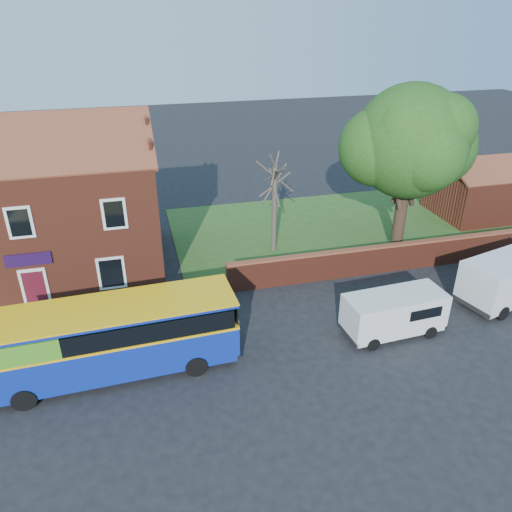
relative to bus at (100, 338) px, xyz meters
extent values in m
plane|color=black|center=(3.92, -2.09, -1.71)|extent=(120.00, 120.00, 0.00)
cube|color=gray|center=(-3.08, 3.66, -1.65)|extent=(18.00, 3.50, 0.12)
cube|color=slate|center=(-3.08, 1.91, -1.64)|extent=(18.00, 0.15, 0.14)
cube|color=#426B28|center=(16.92, 10.91, -1.69)|extent=(26.00, 12.00, 0.04)
cube|color=maroon|center=(-3.08, 9.41, 1.54)|extent=(12.00, 8.00, 6.50)
cube|color=brown|center=(-3.08, 7.41, 5.79)|extent=(12.30, 4.08, 2.16)
cube|color=brown|center=(-3.08, 11.41, 5.79)|extent=(12.30, 4.08, 2.16)
cube|color=black|center=(-3.08, 5.38, 2.89)|extent=(1.10, 0.06, 1.50)
cube|color=#4C0F19|center=(-3.08, 5.36, -0.61)|extent=(0.95, 0.04, 2.10)
cube|color=silver|center=(-3.08, 5.38, -0.56)|extent=(1.20, 0.06, 2.30)
cube|color=#210B33|center=(-3.08, 5.35, 1.09)|extent=(2.00, 0.06, 0.60)
cube|color=maroon|center=(16.92, 4.91, -0.96)|extent=(22.00, 0.30, 1.50)
cube|color=brown|center=(16.92, 4.91, -0.16)|extent=(22.00, 0.38, 0.10)
cube|color=maroon|center=(25.92, 10.91, -0.21)|extent=(8.00, 5.00, 3.00)
cube|color=brown|center=(25.92, 12.16, 1.84)|extent=(8.20, 2.56, 1.24)
cube|color=#0E289A|center=(0.32, 0.01, -0.58)|extent=(9.93, 2.91, 1.56)
cube|color=#EFAB0C|center=(0.32, 0.01, 0.20)|extent=(9.95, 2.93, 0.10)
cube|color=black|center=(0.32, 0.01, 0.67)|extent=(9.54, 2.91, 0.78)
cube|color=#4E9C22|center=(-2.92, -0.14, 0.67)|extent=(3.45, 2.65, 0.83)
cube|color=#0E289A|center=(0.32, 0.01, 1.19)|extent=(9.93, 2.91, 0.14)
cube|color=#EFAB0C|center=(0.32, 0.01, 1.27)|extent=(9.97, 2.95, 0.06)
cylinder|color=black|center=(-2.77, -1.28, -1.27)|extent=(0.90, 0.32, 0.88)
cylinder|color=black|center=(-2.88, 1.02, -1.27)|extent=(0.90, 0.32, 0.88)
cylinder|color=black|center=(3.51, -0.99, -1.27)|extent=(0.90, 0.32, 0.88)
cylinder|color=black|center=(3.40, 1.31, -1.27)|extent=(0.90, 0.32, 0.88)
cube|color=silver|center=(12.34, -0.35, -0.61)|extent=(4.52, 2.04, 1.68)
cube|color=black|center=(14.32, -0.23, -0.34)|extent=(0.17, 1.50, 0.66)
cube|color=black|center=(14.50, -0.21, -1.36)|extent=(0.21, 1.77, 0.21)
cylinder|color=black|center=(10.98, -1.26, -1.42)|extent=(0.60, 0.26, 0.58)
cylinder|color=black|center=(10.87, 0.38, -1.42)|extent=(0.60, 0.26, 0.58)
cylinder|color=black|center=(13.80, -1.08, -1.42)|extent=(0.60, 0.26, 0.58)
cylinder|color=black|center=(13.69, 0.56, -1.42)|extent=(0.60, 0.26, 0.58)
cube|color=silver|center=(19.20, 0.74, -0.37)|extent=(5.73, 3.43, 2.04)
cylinder|color=black|center=(17.80, -0.67, -1.36)|extent=(0.74, 0.39, 0.71)
cylinder|color=black|center=(17.29, 1.29, -1.36)|extent=(0.74, 0.39, 0.71)
cylinder|color=black|center=(20.61, 2.16, -1.36)|extent=(0.74, 0.39, 0.71)
cylinder|color=black|center=(16.69, 7.30, 0.27)|extent=(0.69, 0.69, 3.96)
sphere|color=#32631E|center=(16.69, 7.30, 4.75)|extent=(6.20, 6.20, 6.20)
sphere|color=#32631E|center=(18.50, 7.64, 4.23)|extent=(4.48, 4.48, 4.48)
sphere|color=#32631E|center=(15.05, 7.81, 4.40)|extent=(4.30, 4.30, 4.30)
cylinder|color=#4C4238|center=(9.54, 8.87, 0.84)|extent=(0.29, 0.29, 5.11)
cylinder|color=#4C4238|center=(9.54, 8.87, 2.67)|extent=(0.30, 2.49, 2.01)
cylinder|color=#4C4238|center=(9.54, 8.87, 2.48)|extent=(1.30, 1.84, 1.84)
cylinder|color=#4C4238|center=(9.54, 8.87, 2.85)|extent=(2.09, 0.96, 2.03)
camera|label=1|loc=(1.95, -16.55, 11.51)|focal=35.00mm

